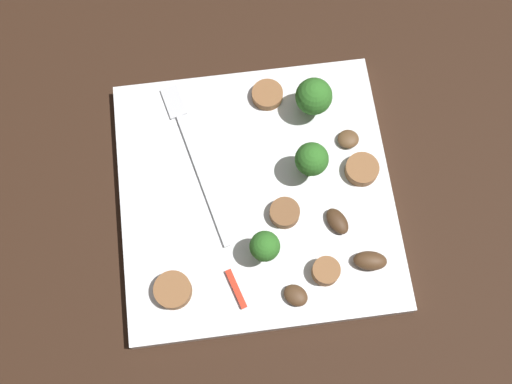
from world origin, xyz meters
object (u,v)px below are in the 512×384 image
(broccoli_floret_0, at_px, (314,97))
(pepper_strip_1, at_px, (236,289))
(sausage_slice_4, at_px, (285,213))
(sausage_slice_3, at_px, (362,169))
(mushroom_3, at_px, (348,139))
(fork, at_px, (192,151))
(mushroom_2, at_px, (337,221))
(sausage_slice_2, at_px, (326,271))
(mushroom_0, at_px, (296,295))
(sausage_slice_0, at_px, (267,95))
(mushroom_1, at_px, (370,261))
(plate, at_px, (256,195))
(broccoli_floret_2, at_px, (264,247))
(broccoli_floret_1, at_px, (312,160))
(sausage_slice_1, at_px, (173,290))

(broccoli_floret_0, xyz_separation_m, pepper_strip_1, (-0.17, 0.10, -0.03))
(sausage_slice_4, bearing_deg, sausage_slice_3, -67.05)
(mushroom_3, relative_size, pepper_strip_1, 0.56)
(fork, xyz_separation_m, mushroom_2, (-0.09, -0.13, 0.00))
(sausage_slice_4, bearing_deg, sausage_slice_2, -154.04)
(sausage_slice_3, xyz_separation_m, mushroom_0, (-0.11, 0.08, -0.00))
(sausage_slice_3, bearing_deg, fork, 75.61)
(sausage_slice_0, distance_m, mushroom_1, 0.20)
(sausage_slice_0, xyz_separation_m, mushroom_1, (-0.18, -0.07, 0.00))
(sausage_slice_0, xyz_separation_m, mushroom_0, (-0.21, 0.00, -0.00))
(sausage_slice_3, relative_size, pepper_strip_1, 0.85)
(sausage_slice_0, bearing_deg, pepper_strip_1, 164.08)
(plate, distance_m, sausage_slice_3, 0.11)
(mushroom_1, bearing_deg, mushroom_0, 107.25)
(mushroom_0, bearing_deg, broccoli_floret_0, -13.35)
(broccoli_floret_0, relative_size, mushroom_2, 1.73)
(sausage_slice_2, bearing_deg, broccoli_floret_2, 65.09)
(broccoli_floret_1, bearing_deg, plate, 104.31)
(pepper_strip_1, bearing_deg, broccoli_floret_1, -38.62)
(sausage_slice_1, bearing_deg, sausage_slice_3, -63.91)
(sausage_slice_2, relative_size, sausage_slice_4, 0.90)
(mushroom_1, relative_size, mushroom_3, 1.46)
(fork, xyz_separation_m, pepper_strip_1, (-0.14, -0.03, 0.00))
(mushroom_2, bearing_deg, sausage_slice_0, 18.84)
(mushroom_0, bearing_deg, mushroom_2, -37.57)
(broccoli_floret_1, relative_size, mushroom_3, 2.37)
(broccoli_floret_1, relative_size, sausage_slice_2, 1.98)
(sausage_slice_2, xyz_separation_m, sausage_slice_4, (0.06, 0.03, -0.00))
(sausage_slice_0, xyz_separation_m, sausage_slice_1, (-0.19, 0.11, 0.00))
(sausage_slice_1, bearing_deg, plate, -45.40)
(mushroom_1, bearing_deg, broccoli_floret_1, 23.60)
(sausage_slice_2, bearing_deg, pepper_strip_1, 93.26)
(mushroom_3, bearing_deg, fork, 87.04)
(mushroom_2, bearing_deg, sausage_slice_1, 105.94)
(sausage_slice_4, distance_m, mushroom_1, 0.09)
(sausage_slice_0, distance_m, mushroom_3, 0.09)
(fork, xyz_separation_m, mushroom_3, (-0.01, -0.16, 0.00))
(plate, bearing_deg, fork, 49.14)
(sausage_slice_2, distance_m, mushroom_1, 0.04)
(sausage_slice_3, bearing_deg, broccoli_floret_1, 83.56)
(sausage_slice_3, height_order, mushroom_0, sausage_slice_3)
(mushroom_0, distance_m, mushroom_1, 0.08)
(mushroom_0, bearing_deg, plate, 12.36)
(mushroom_2, bearing_deg, broccoli_floret_2, 106.20)
(sausage_slice_2, bearing_deg, broccoli_floret_1, -0.21)
(sausage_slice_0, height_order, mushroom_1, mushroom_1)
(mushroom_1, distance_m, pepper_strip_1, 0.13)
(plate, relative_size, sausage_slice_2, 10.21)
(sausage_slice_3, bearing_deg, broccoli_floret_2, 123.48)
(broccoli_floret_1, xyz_separation_m, mushroom_3, (0.03, -0.04, -0.03))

